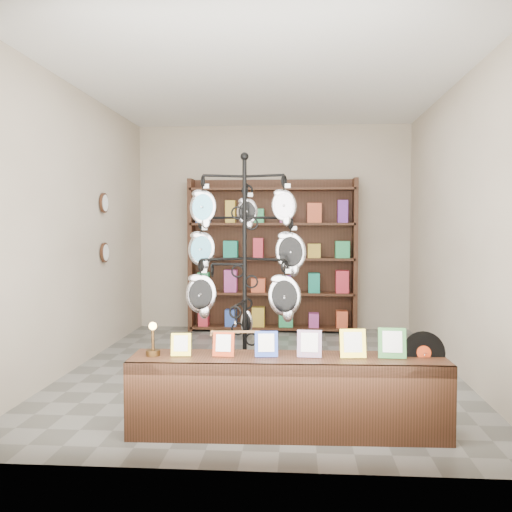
# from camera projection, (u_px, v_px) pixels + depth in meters

# --- Properties ---
(ground) EXTENTS (5.00, 5.00, 0.00)m
(ground) POSITION_uv_depth(u_px,v_px,m) (262.00, 370.00, 6.03)
(ground) COLOR slate
(ground) RESTS_ON ground
(room_envelope) EXTENTS (5.00, 5.00, 5.00)m
(room_envelope) POSITION_uv_depth(u_px,v_px,m) (263.00, 194.00, 5.93)
(room_envelope) COLOR #C1B29C
(room_envelope) RESTS_ON ground
(display_tree) EXTENTS (1.10, 0.91, 2.14)m
(display_tree) POSITION_uv_depth(u_px,v_px,m) (245.00, 259.00, 4.86)
(display_tree) COLOR black
(display_tree) RESTS_ON ground
(front_shelf) EXTENTS (2.31, 0.53, 0.81)m
(front_shelf) POSITION_uv_depth(u_px,v_px,m) (288.00, 395.00, 4.17)
(front_shelf) COLOR black
(front_shelf) RESTS_ON ground
(back_shelving) EXTENTS (2.42, 0.36, 2.20)m
(back_shelving) POSITION_uv_depth(u_px,v_px,m) (272.00, 260.00, 8.26)
(back_shelving) COLOR black
(back_shelving) RESTS_ON ground
(wall_clocks) EXTENTS (0.03, 0.24, 0.84)m
(wall_clocks) POSITION_uv_depth(u_px,v_px,m) (104.00, 228.00, 6.89)
(wall_clocks) COLOR black
(wall_clocks) RESTS_ON ground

